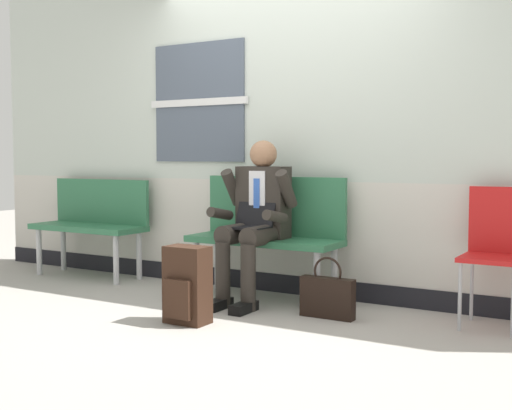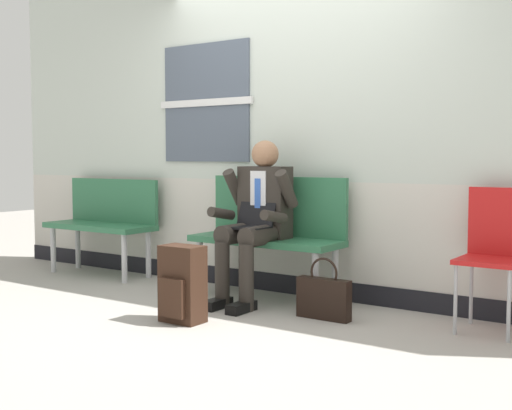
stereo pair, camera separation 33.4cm
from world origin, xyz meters
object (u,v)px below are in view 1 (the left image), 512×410
at_px(bench_with_person, 268,228).
at_px(handbag, 327,296).
at_px(folding_chair, 495,243).
at_px(bench_empty, 93,219).
at_px(person_seated, 255,216).
at_px(backpack, 187,286).

bearing_deg(bench_with_person, handbag, -28.67).
bearing_deg(bench_with_person, folding_chair, -0.26).
relative_size(bench_with_person, folding_chair, 1.35).
height_order(bench_with_person, bench_empty, bench_with_person).
height_order(bench_with_person, handbag, bench_with_person).
distance_m(handbag, folding_chair, 1.16).
xyz_separation_m(bench_with_person, bench_empty, (-1.87, -0.01, -0.02)).
xyz_separation_m(bench_empty, handbag, (2.55, -0.37, -0.38)).
relative_size(person_seated, backpack, 2.39).
xyz_separation_m(person_seated, backpack, (-0.06, -0.79, -0.40)).
bearing_deg(handbag, person_seated, 166.01).
distance_m(bench_empty, person_seated, 1.89).
bearing_deg(person_seated, handbag, -13.99).
xyz_separation_m(backpack, handbag, (0.74, 0.62, -0.10)).
bearing_deg(person_seated, bench_empty, 173.98).
bearing_deg(backpack, folding_chair, 29.09).
bearing_deg(bench_with_person, backpack, -93.24).
bearing_deg(bench_empty, folding_chair, -0.03).
bearing_deg(folding_chair, handbag, -160.34).
distance_m(bench_with_person, backpack, 1.03).
xyz_separation_m(bench_empty, backpack, (1.81, -0.98, -0.28)).
xyz_separation_m(handbag, folding_chair, (1.03, 0.37, 0.39)).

